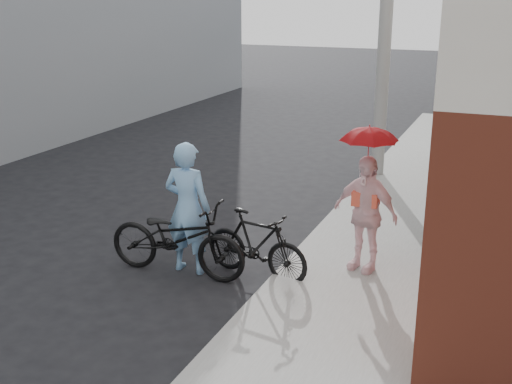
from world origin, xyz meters
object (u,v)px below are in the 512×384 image
Objects in this scene: kimono_woman at (365,213)px; bike_left at (177,238)px; officer at (188,208)px; utility_pole at (386,17)px; planter at (445,234)px; bike_right at (256,245)px.

bike_left is at bearing -142.19° from kimono_woman.
officer is at bearing -145.37° from kimono_woman.
utility_pole is 3.25× the size of bike_left.
planter is (3.42, 2.40, -0.76)m from officer.
planter is at bearing -144.61° from officer.
kimono_woman reaches higher than bike_left.
bike_left is 5.51× the size of planter.
utility_pole is 4.17× the size of bike_right.
bike_right is 0.98× the size of kimono_woman.
planter is at bearing 75.03° from kimono_woman.
utility_pole is 7.00m from bike_left.
bike_right is 4.29× the size of planter.
utility_pole is 6.65m from officer.
bike_right is at bearing -139.72° from kimono_woman.
officer is at bearing -144.89° from planter.
officer reaches higher than planter.
officer is 1.18× the size of bike_right.
bike_left is 2.75m from kimono_woman.
bike_left is 1.17m from bike_right.
bike_right is 1.62m from kimono_woman.
utility_pole reaches higher than bike_right.
kimono_woman is (1.42, 0.63, 0.47)m from bike_right.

